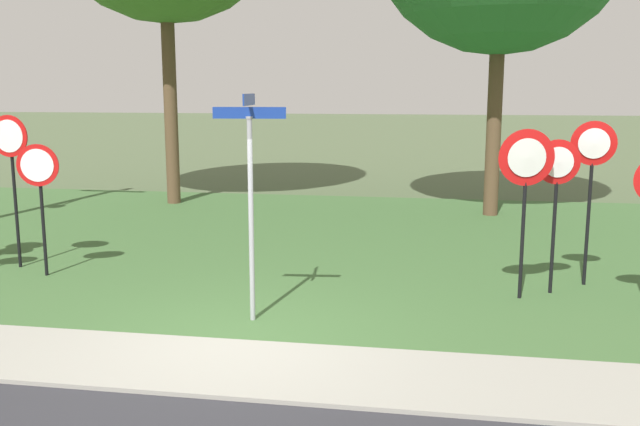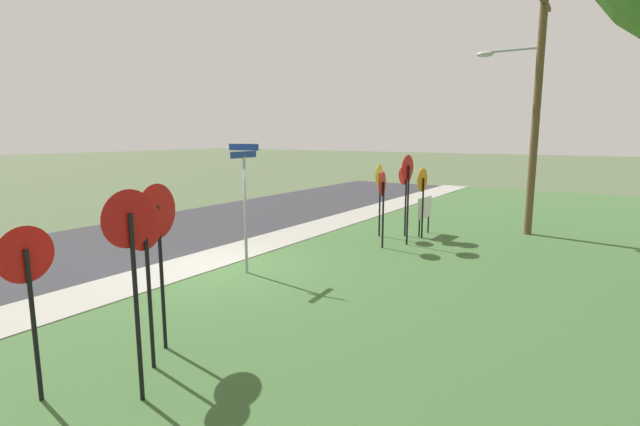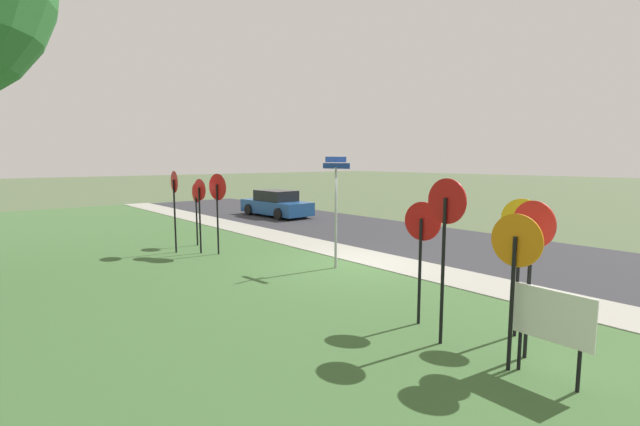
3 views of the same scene
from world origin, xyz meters
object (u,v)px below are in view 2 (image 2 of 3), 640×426
Objects in this scene: yield_sign_near_right at (157,226)px; stop_sign_near_right at (422,188)px; yield_sign_far_left at (131,246)px; street_name_post at (245,198)px; yield_sign_near_left at (27,273)px; stop_sign_far_right at (405,183)px; yield_sign_far_right at (145,246)px; stop_sign_far_center at (383,193)px; stop_sign_near_left at (408,180)px; stop_sign_far_left at (379,185)px; notice_board at (424,210)px; utility_pole at (533,96)px.

stop_sign_near_right is at bearing 165.70° from yield_sign_near_right.
street_name_post is (-4.81, -2.53, -0.14)m from yield_sign_far_left.
street_name_post is at bearing -166.56° from yield_sign_near_left.
yield_sign_far_right is at bearing 13.95° from stop_sign_far_right.
stop_sign_far_right is at bearing 178.15° from yield_sign_near_left.
yield_sign_far_right is at bearing -7.60° from stop_sign_far_center.
stop_sign_far_center is at bearing 14.21° from stop_sign_far_right.
stop_sign_near_left is at bearing 165.55° from yield_sign_near_right.
yield_sign_near_left is 0.72× the size of street_name_post.
stop_sign_far_left is at bearing -43.20° from stop_sign_far_right.
stop_sign_near_right is 1.97m from stop_sign_far_center.
yield_sign_near_right is at bearing -2.87° from stop_sign_far_left.
stop_sign_near_left is at bearing 54.81° from stop_sign_far_left.
stop_sign_near_left is at bearing 172.39° from yield_sign_far_right.
yield_sign_far_left is (-0.68, 1.04, 0.33)m from yield_sign_near_left.
yield_sign_far_left is 2.10× the size of notice_board.
stop_sign_near_right is at bearing 175.33° from yield_sign_near_left.
stop_sign_far_left is 9.70m from yield_sign_far_right.
stop_sign_near_right is at bearing -177.80° from stop_sign_near_left.
yield_sign_near_left is 0.84× the size of yield_sign_far_left.
stop_sign_far_right is 10.77m from yield_sign_far_left.
stop_sign_near_left reaches higher than yield_sign_far_right.
yield_sign_far_left is at bearing 16.81° from stop_sign_far_right.
street_name_post reaches higher than yield_sign_near_right.
yield_sign_far_right is at bearing 3.41° from stop_sign_near_left.
stop_sign_far_right is (-1.88, -0.09, 0.11)m from stop_sign_far_center.
street_name_post is at bearing -162.03° from yield_sign_far_right.
stop_sign_far_left is 1.86× the size of notice_board.
yield_sign_far_left is 1.11× the size of yield_sign_far_right.
notice_board is at bearing -167.81° from stop_sign_near_right.
yield_sign_far_right is at bearing -12.31° from utility_pole.
stop_sign_far_center is at bearing 177.57° from yield_sign_near_left.
yield_sign_near_left is at bearing -4.26° from stop_sign_far_left.
stop_sign_far_right is at bearing 169.05° from yield_sign_near_right.
utility_pole is (-12.13, 3.12, 2.56)m from yield_sign_near_right.
street_name_post is at bearing -2.95° from stop_sign_far_right.
stop_sign_far_center is 1.01× the size of yield_sign_near_left.
yield_sign_far_left reaches higher than stop_sign_far_right.
stop_sign_near_left is 5.22m from street_name_post.
stop_sign_far_center is at bearing -11.42° from stop_sign_near_right.
stop_sign_near_left reaches higher than stop_sign_far_left.
yield_sign_far_left is at bearing 4.85° from stop_sign_near_right.
yield_sign_far_left is (9.61, 0.48, 0.01)m from stop_sign_near_left.
yield_sign_near_right is at bearing 0.93° from stop_sign_near_left.
street_name_post is 0.37× the size of utility_pole.
stop_sign_far_left is 0.84m from stop_sign_far_right.
yield_sign_near_left is 14.57m from utility_pole.
yield_sign_near_left is at bearing 11.26° from stop_sign_far_right.
yield_sign_near_right is at bearing -151.00° from yield_sign_far_right.
yield_sign_far_left is (10.72, 1.01, 0.24)m from stop_sign_far_right.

